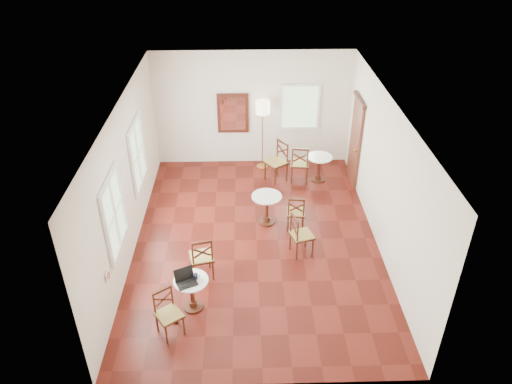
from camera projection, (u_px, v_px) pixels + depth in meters
ground at (256, 240)px, 10.20m from camera, size 7.00×7.00×0.00m
room_shell at (253, 154)px, 9.42m from camera, size 5.02×7.02×3.01m
cafe_table_near at (192, 291)px, 8.35m from camera, size 0.60×0.60×0.63m
cafe_table_mid at (267, 206)px, 10.52m from camera, size 0.65×0.65×0.69m
cafe_table_back at (319, 166)px, 12.08m from camera, size 0.63×0.63×0.67m
chair_near_a at (202, 257)px, 9.00m from camera, size 0.52×0.52×0.93m
chair_near_b at (168, 314)px, 7.86m from camera, size 0.54×0.54×0.85m
chair_mid_a at (296, 212)px, 10.33m from camera, size 0.42×0.42×0.84m
chair_mid_b at (301, 235)px, 9.59m from camera, size 0.53×0.53×0.91m
chair_back_a at (300, 163)px, 12.02m from camera, size 0.50×0.50×0.98m
chair_back_b at (277, 162)px, 12.05m from camera, size 0.66×0.66×1.03m
floor_lamp at (263, 112)px, 12.04m from camera, size 0.36×0.36×1.84m
laptop at (185, 279)px, 8.15m from camera, size 0.42×0.39×0.24m
mouse at (192, 279)px, 8.21m from camera, size 0.10×0.06×0.04m
navy_mug at (196, 276)px, 8.24m from camera, size 0.12×0.08×0.09m
water_glass at (195, 278)px, 8.20m from camera, size 0.06×0.06×0.10m
power_adapter at (175, 321)px, 8.25m from camera, size 0.10×0.06×0.04m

